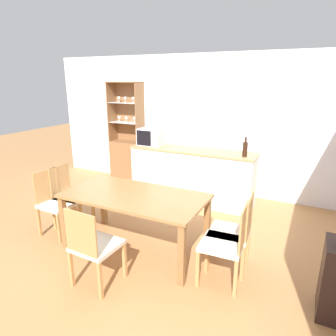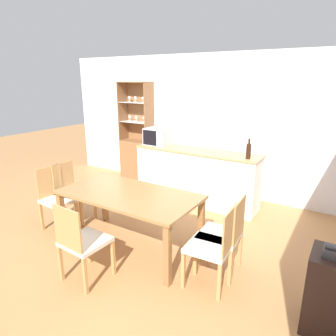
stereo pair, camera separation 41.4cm
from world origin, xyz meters
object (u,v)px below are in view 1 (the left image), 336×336
object	(u,v)px
display_cabinet	(128,152)
dining_chair_side_right_near	(227,243)
dining_chair_side_right_far	(233,232)
dining_chair_side_left_near	(56,202)
dining_table	(135,202)
dining_chair_side_left_far	(70,196)
wine_bottle	(245,149)
dining_chair_head_near	(94,246)
microwave	(152,137)

from	to	relation	value
display_cabinet	dining_chair_side_right_near	size ratio (longest dim) A/B	2.26
dining_chair_side_right_far	dining_chair_side_left_near	bearing A→B (deg)	92.53
dining_table	dining_chair_side_left_far	xyz separation A→B (m)	(-1.21, 0.13, -0.19)
dining_table	wine_bottle	xyz separation A→B (m)	(0.95, 1.69, 0.41)
dining_chair_head_near	dining_chair_side_left_near	size ratio (longest dim) A/B	1.00
display_cabinet	dining_chair_side_left_near	world-z (taller)	display_cabinet
display_cabinet	dining_chair_side_left_near	bearing A→B (deg)	-79.90
dining_chair_side_left_far	dining_chair_head_near	xyz separation A→B (m)	(1.21, -0.92, 0.00)
dining_chair_side_left_near	dining_table	bearing A→B (deg)	99.21
dining_chair_side_right_near	dining_chair_side_right_far	bearing A→B (deg)	-2.99
dining_chair_side_left_far	wine_bottle	world-z (taller)	wine_bottle
dining_table	dining_chair_side_right_far	world-z (taller)	dining_chair_side_right_far
display_cabinet	dining_chair_head_near	xyz separation A→B (m)	(1.64, -3.08, -0.14)
dining_chair_side_left_near	wine_bottle	size ratio (longest dim) A/B	2.90
dining_chair_side_right_near	dining_chair_side_right_far	world-z (taller)	same
microwave	wine_bottle	size ratio (longest dim) A/B	1.44
display_cabinet	dining_table	bearing A→B (deg)	-54.41
dining_chair_side_left_far	dining_chair_side_right_near	size ratio (longest dim) A/B	1.00
dining_chair_side_right_far	wine_bottle	bearing A→B (deg)	5.44
dining_chair_head_near	dining_chair_side_left_near	bearing A→B (deg)	154.23
dining_chair_side_right_near	dining_chair_side_left_far	bearing A→B (deg)	80.71
dining_table	dining_chair_side_right_far	distance (m)	1.23
display_cabinet	dining_chair_side_left_far	distance (m)	2.21
display_cabinet	microwave	bearing A→B (deg)	-29.06
dining_table	dining_chair_head_near	world-z (taller)	dining_chair_head_near
dining_table	dining_chair_side_right_near	size ratio (longest dim) A/B	1.93
dining_chair_side_left_near	microwave	size ratio (longest dim) A/B	2.02
dining_table	wine_bottle	world-z (taller)	wine_bottle
dining_chair_side_left_far	dining_chair_head_near	size ratio (longest dim) A/B	1.00
dining_chair_side_left_near	dining_chair_side_right_far	xyz separation A→B (m)	(2.42, 0.27, 0.00)
dining_chair_side_right_far	dining_chair_side_left_far	bearing A→B (deg)	86.23
dining_chair_side_left_far	dining_chair_head_near	distance (m)	1.52
dining_chair_side_left_far	dining_chair_side_right_near	bearing A→B (deg)	79.25
display_cabinet	dining_chair_side_left_near	xyz separation A→B (m)	(0.43, -2.43, -0.14)
display_cabinet	wine_bottle	size ratio (longest dim) A/B	6.58
dining_table	dining_chair_head_near	xyz separation A→B (m)	(-0.00, -0.79, -0.19)
dining_chair_side_right_far	wine_bottle	xyz separation A→B (m)	(-0.26, 1.55, 0.60)
dining_chair_head_near	dining_chair_side_right_near	distance (m)	1.38
dining_chair_head_near	microwave	size ratio (longest dim) A/B	2.02
dining_table	microwave	bearing A→B (deg)	112.97
dining_chair_side_left_far	wine_bottle	xyz separation A→B (m)	(2.16, 1.55, 0.60)
microwave	dining_chair_side_left_far	bearing A→B (deg)	-104.83
dining_chair_side_left_far	dining_chair_side_right_near	xyz separation A→B (m)	(2.42, -0.27, 0.00)
dining_table	dining_chair_side_right_near	bearing A→B (deg)	-6.32
display_cabinet	dining_chair_side_right_far	size ratio (longest dim) A/B	2.26
wine_bottle	display_cabinet	bearing A→B (deg)	166.85
dining_chair_side_right_near	dining_chair_head_near	bearing A→B (deg)	115.41
display_cabinet	dining_chair_side_left_far	world-z (taller)	display_cabinet
dining_chair_side_right_far	dining_chair_head_near	bearing A→B (deg)	123.55
dining_chair_side_right_far	microwave	bearing A→B (deg)	45.90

